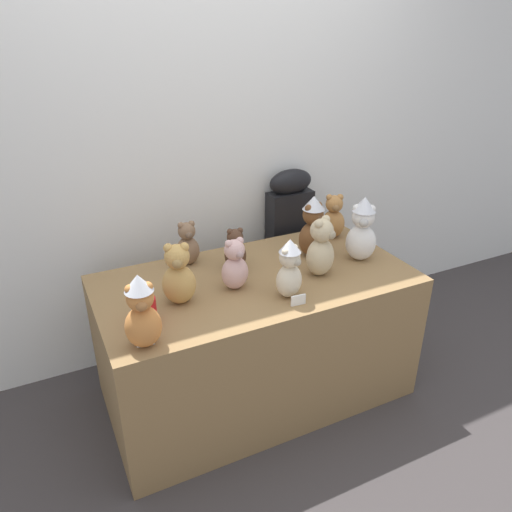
# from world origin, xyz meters

# --- Properties ---
(ground_plane) EXTENTS (10.00, 10.00, 0.00)m
(ground_plane) POSITION_xyz_m (0.00, 0.00, 0.00)
(ground_plane) COLOR #3D3838
(wall_back) EXTENTS (7.00, 0.08, 2.60)m
(wall_back) POSITION_xyz_m (0.00, 0.90, 1.30)
(wall_back) COLOR white
(wall_back) RESTS_ON ground_plane
(display_table) EXTENTS (1.56, 0.80, 0.72)m
(display_table) POSITION_xyz_m (0.00, 0.25, 0.36)
(display_table) COLOR olive
(display_table) RESTS_ON ground_plane
(instrument_case) EXTENTS (0.28, 0.13, 1.07)m
(instrument_case) POSITION_xyz_m (0.49, 0.78, 0.54)
(instrument_case) COLOR black
(instrument_case) RESTS_ON ground_plane
(teddy_bear_sand) EXTENTS (0.20, 0.19, 0.30)m
(teddy_bear_sand) POSITION_xyz_m (0.30, 0.15, 0.86)
(teddy_bear_sand) COLOR #CCB78E
(teddy_bear_sand) RESTS_ON display_table
(teddy_bear_blush) EXTENTS (0.15, 0.13, 0.26)m
(teddy_bear_blush) POSITION_xyz_m (-0.13, 0.20, 0.84)
(teddy_bear_blush) COLOR beige
(teddy_bear_blush) RESTS_ON display_table
(teddy_bear_caramel) EXTENTS (0.17, 0.16, 0.26)m
(teddy_bear_caramel) POSITION_xyz_m (0.62, 0.50, 0.84)
(teddy_bear_caramel) COLOR #B27A42
(teddy_bear_caramel) RESTS_ON display_table
(teddy_bear_honey) EXTENTS (0.18, 0.17, 0.29)m
(teddy_bear_honey) POSITION_xyz_m (-0.41, 0.19, 0.85)
(teddy_bear_honey) COLOR tan
(teddy_bear_honey) RESTS_ON display_table
(teddy_bear_snow) EXTENTS (0.21, 0.20, 0.35)m
(teddy_bear_snow) POSITION_xyz_m (0.58, 0.20, 0.89)
(teddy_bear_snow) COLOR white
(teddy_bear_snow) RESTS_ON display_table
(teddy_bear_chestnut) EXTENTS (0.18, 0.16, 0.33)m
(teddy_bear_chestnut) POSITION_xyz_m (0.38, 0.36, 0.88)
(teddy_bear_chestnut) COLOR brown
(teddy_bear_chestnut) RESTS_ON display_table
(teddy_bear_cocoa) EXTENTS (0.13, 0.11, 0.22)m
(teddy_bear_cocoa) POSITION_xyz_m (-0.05, 0.39, 0.82)
(teddy_bear_cocoa) COLOR #4C3323
(teddy_bear_cocoa) RESTS_ON display_table
(teddy_bear_cream) EXTENTS (0.16, 0.15, 0.29)m
(teddy_bear_cream) POSITION_xyz_m (0.06, 0.03, 0.86)
(teddy_bear_cream) COLOR beige
(teddy_bear_cream) RESTS_ON display_table
(teddy_bear_mocha) EXTENTS (0.12, 0.11, 0.24)m
(teddy_bear_mocha) POSITION_xyz_m (-0.25, 0.54, 0.83)
(teddy_bear_mocha) COLOR #7F6047
(teddy_bear_mocha) RESTS_ON display_table
(teddy_bear_ginger) EXTENTS (0.16, 0.14, 0.32)m
(teddy_bear_ginger) POSITION_xyz_m (-0.63, -0.06, 0.87)
(teddy_bear_ginger) COLOR #D17F3D
(teddy_bear_ginger) RESTS_ON display_table
(party_cup_red) EXTENTS (0.08, 0.08, 0.11)m
(party_cup_red) POSITION_xyz_m (-0.58, 0.11, 0.77)
(party_cup_red) COLOR red
(party_cup_red) RESTS_ON display_table
(name_card_front_left) EXTENTS (0.07, 0.01, 0.05)m
(name_card_front_left) POSITION_xyz_m (0.06, -0.06, 0.74)
(name_card_front_left) COLOR white
(name_card_front_left) RESTS_ON display_table
(name_card_front_middle) EXTENTS (0.07, 0.02, 0.05)m
(name_card_front_middle) POSITION_xyz_m (-0.63, -0.06, 0.74)
(name_card_front_middle) COLOR white
(name_card_front_middle) RESTS_ON display_table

